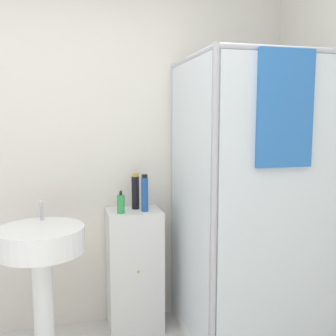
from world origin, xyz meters
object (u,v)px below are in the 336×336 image
sink (41,255)px  soap_dispenser (121,204)px  shampoo_bottle_tall_black (135,192)px  shampoo_bottle_blue (145,193)px

sink → soap_dispenser: bearing=26.6°
shampoo_bottle_tall_black → shampoo_bottle_blue: shampoo_bottle_blue is taller
sink → shampoo_bottle_blue: 0.79m
shampoo_bottle_blue → soap_dispenser: bearing=-175.1°
soap_dispenser → shampoo_bottle_tall_black: (0.12, 0.10, 0.06)m
shampoo_bottle_tall_black → sink: bearing=-150.3°
sink → soap_dispenser: size_ratio=6.43×
sink → shampoo_bottle_blue: bearing=21.7°
soap_dispenser → shampoo_bottle_blue: shampoo_bottle_blue is taller
shampoo_bottle_tall_black → shampoo_bottle_blue: 0.10m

